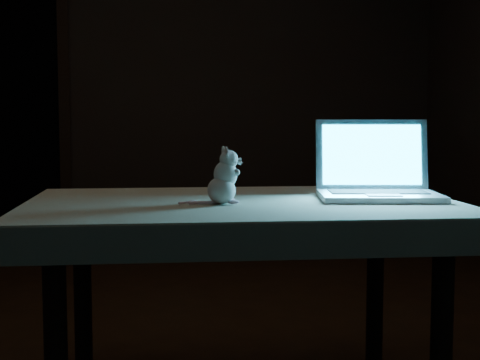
{
  "coord_description": "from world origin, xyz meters",
  "views": [
    {
      "loc": [
        -0.4,
        -2.73,
        0.94
      ],
      "look_at": [
        0.04,
        -0.62,
        0.75
      ],
      "focal_mm": 52.0,
      "sensor_mm": 36.0,
      "label": 1
    }
  ],
  "objects": [
    {
      "name": "floor",
      "position": [
        0.0,
        0.0,
        0.0
      ],
      "size": [
        5.0,
        5.0,
        0.0
      ],
      "primitive_type": "plane",
      "color": "black",
      "rests_on": "ground"
    },
    {
      "name": "plush_mouse",
      "position": [
        -0.03,
        -0.66,
        0.77
      ],
      "size": [
        0.16,
        0.16,
        0.17
      ],
      "primitive_type": null,
      "rotation": [
        0.0,
        0.0,
        -0.29
      ],
      "color": "silver",
      "rests_on": "tablecloth"
    },
    {
      "name": "back_wall",
      "position": [
        0.0,
        2.5,
        1.3
      ],
      "size": [
        4.5,
        0.04,
        2.6
      ],
      "primitive_type": "cube",
      "color": "black",
      "rests_on": "ground"
    },
    {
      "name": "table",
      "position": [
        0.05,
        -0.58,
        0.34
      ],
      "size": [
        1.34,
        0.93,
        0.68
      ],
      "primitive_type": null,
      "rotation": [
        0.0,
        0.0,
        -0.1
      ],
      "color": "black",
      "rests_on": "floor"
    },
    {
      "name": "laptop",
      "position": [
        0.5,
        -0.63,
        0.82
      ],
      "size": [
        0.45,
        0.41,
        0.26
      ],
      "primitive_type": null,
      "rotation": [
        0.0,
        0.0,
        -0.22
      ],
      "color": "silver",
      "rests_on": "tablecloth"
    },
    {
      "name": "tablecloth",
      "position": [
        0.15,
        -0.63,
        0.64
      ],
      "size": [
        1.44,
        1.03,
        0.1
      ],
      "primitive_type": null,
      "rotation": [
        0.0,
        0.0,
        -0.09
      ],
      "color": "beige",
      "rests_on": "table"
    }
  ]
}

